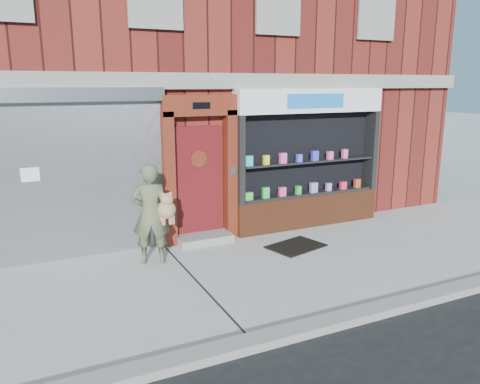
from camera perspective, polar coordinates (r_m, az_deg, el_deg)
ground at (r=8.32m, az=4.80°, el=-8.85°), size 80.00×80.00×0.00m
curb at (r=6.70m, az=14.36°, el=-14.35°), size 60.00×0.30×0.12m
building at (r=13.27m, az=-8.52°, el=16.82°), size 12.00×8.16×8.00m
shutter_bay at (r=8.74m, az=-19.06°, el=3.26°), size 3.10×0.30×3.04m
red_door_bay at (r=9.23m, az=-4.89°, el=2.78°), size 1.52×0.58×2.90m
pharmacy_bay at (r=10.33m, az=8.29°, el=3.31°), size 3.50×0.41×3.00m
woman at (r=8.27m, az=-10.68°, el=-2.57°), size 0.80×0.60×1.78m
doormat at (r=9.22m, az=6.82°, el=-6.58°), size 1.20×0.98×0.03m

